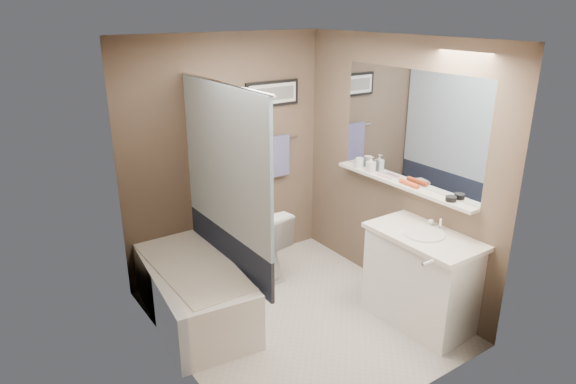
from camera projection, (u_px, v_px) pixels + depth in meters
ground at (297, 317)px, 4.59m from camera, size 2.50×2.50×0.00m
ceiling at (300, 41)px, 3.78m from camera, size 2.20×2.50×0.04m
wall_back at (227, 157)px, 5.13m from camera, size 2.20×0.04×2.40m
wall_front at (412, 246)px, 3.23m from camera, size 2.20×0.04×2.40m
wall_left at (174, 221)px, 3.61m from camera, size 0.04×2.50×2.40m
wall_right at (393, 169)px, 4.76m from camera, size 0.04×2.50×2.40m
tile_surround at (149, 224)px, 4.06m from camera, size 0.02×1.55×2.00m
curtain_rod at (221, 83)px, 4.06m from camera, size 0.02×1.55×0.02m
curtain_upper at (225, 161)px, 4.29m from camera, size 0.03×1.45×1.28m
curtain_lower at (229, 250)px, 4.57m from camera, size 0.03×1.45×0.36m
mirror at (409, 127)px, 4.50m from camera, size 0.02×1.60×1.00m
shelf at (401, 184)px, 4.65m from camera, size 0.12×1.60×0.03m
towel_bar at (274, 140)px, 5.38m from camera, size 0.60×0.02×0.02m
towel at (275, 157)px, 5.43m from camera, size 0.34×0.05×0.44m
art_frame at (272, 94)px, 5.23m from camera, size 0.62×0.02×0.26m
art_mat at (273, 94)px, 5.22m from camera, size 0.56×0.00×0.20m
art_image at (273, 94)px, 5.22m from camera, size 0.50×0.00×0.13m
door at (466, 253)px, 3.58m from camera, size 0.80×0.02×2.00m
door_handle at (428, 263)px, 3.45m from camera, size 0.10×0.02×0.02m
bathtub at (193, 291)px, 4.53m from camera, size 0.85×1.57×0.50m
tub_rim at (191, 266)px, 4.45m from camera, size 0.56×1.36×0.02m
toilet at (256, 242)px, 5.19m from camera, size 0.52×0.78×0.74m
vanity at (421, 280)px, 4.42m from camera, size 0.54×0.92×0.80m
countertop at (425, 236)px, 4.27m from camera, size 0.54×0.96×0.04m
sink_basin at (424, 234)px, 4.25m from camera, size 0.34×0.34×0.01m
faucet_spout at (441, 223)px, 4.34m from camera, size 0.02×0.02×0.10m
faucet_knob at (431, 222)px, 4.43m from camera, size 0.05×0.05×0.05m
candle_bowl_near at (451, 199)px, 4.21m from camera, size 0.09×0.09×0.04m
hair_brush_front at (409, 183)px, 4.56m from camera, size 0.05×0.22×0.04m
pink_comb at (385, 177)px, 4.80m from camera, size 0.04×0.16×0.01m
glass_jar at (359, 163)px, 5.06m from camera, size 0.08×0.08×0.10m
soap_bottle at (371, 164)px, 4.93m from camera, size 0.07×0.07×0.15m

